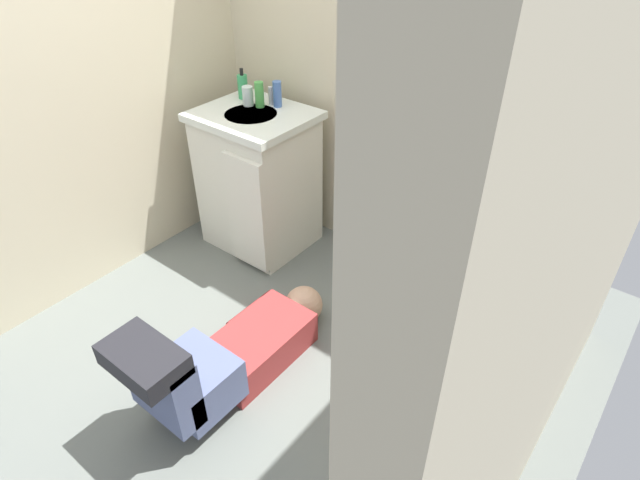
% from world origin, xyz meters
% --- Properties ---
extents(ground_plane, '(2.72, 3.00, 0.04)m').
position_xyz_m(ground_plane, '(0.00, 0.00, -0.02)').
color(ground_plane, slate).
extents(wall_back, '(2.38, 0.08, 2.40)m').
position_xyz_m(wall_back, '(0.00, 1.04, 1.20)').
color(wall_back, beige).
rests_on(wall_back, ground_plane).
extents(wall_left, '(0.08, 2.00, 2.40)m').
position_xyz_m(wall_left, '(-1.15, 0.00, 1.20)').
color(wall_left, beige).
rests_on(wall_left, ground_plane).
extents(wall_right, '(0.08, 2.00, 2.40)m').
position_xyz_m(wall_right, '(1.15, 0.00, 1.20)').
color(wall_right, beige).
rests_on(wall_right, ground_plane).
extents(toilet, '(0.36, 0.46, 0.75)m').
position_xyz_m(toilet, '(0.70, 0.74, 0.37)').
color(toilet, silver).
rests_on(toilet, ground_plane).
extents(vanity_cabinet, '(0.60, 0.53, 0.82)m').
position_xyz_m(vanity_cabinet, '(-0.65, 0.66, 0.42)').
color(vanity_cabinet, silver).
rests_on(vanity_cabinet, ground_plane).
extents(faucet, '(0.02, 0.02, 0.10)m').
position_xyz_m(faucet, '(-0.65, 0.80, 0.87)').
color(faucet, silver).
rests_on(faucet, vanity_cabinet).
extents(person_plumber, '(0.39, 1.06, 0.52)m').
position_xyz_m(person_plumber, '(-0.01, -0.24, 0.18)').
color(person_plumber, maroon).
rests_on(person_plumber, ground_plane).
extents(tissue_box, '(0.22, 0.11, 0.10)m').
position_xyz_m(tissue_box, '(0.66, 0.83, 0.80)').
color(tissue_box, silver).
rests_on(tissue_box, toilet).
extents(toiletry_bag, '(0.12, 0.09, 0.11)m').
position_xyz_m(toiletry_bag, '(0.81, 0.83, 0.81)').
color(toiletry_bag, '#33598C').
rests_on(toiletry_bag, toilet).
extents(soap_dispenser, '(0.06, 0.06, 0.17)m').
position_xyz_m(soap_dispenser, '(-0.84, 0.78, 0.89)').
color(soap_dispenser, '#37A15F').
rests_on(soap_dispenser, vanity_cabinet).
extents(bottle_clear, '(0.06, 0.06, 0.10)m').
position_xyz_m(bottle_clear, '(-0.74, 0.72, 0.87)').
color(bottle_clear, silver).
rests_on(bottle_clear, vanity_cabinet).
extents(bottle_green, '(0.05, 0.05, 0.14)m').
position_xyz_m(bottle_green, '(-0.68, 0.75, 0.89)').
color(bottle_green, green).
rests_on(bottle_green, vanity_cabinet).
extents(bottle_blue, '(0.05, 0.05, 0.14)m').
position_xyz_m(bottle_blue, '(-0.60, 0.81, 0.89)').
color(bottle_blue, '#456AB2').
rests_on(bottle_blue, vanity_cabinet).
extents(paper_towel_roll, '(0.11, 0.11, 0.22)m').
position_xyz_m(paper_towel_roll, '(0.40, 0.42, 0.11)').
color(paper_towel_roll, white).
rests_on(paper_towel_roll, ground_plane).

